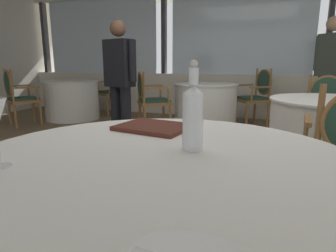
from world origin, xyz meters
name	(u,v)px	position (x,y,z in m)	size (l,w,h in m)	color
ground_plane	(195,184)	(0.00, 0.00, 0.00)	(12.54, 12.54, 0.00)	#756047
window_wall_far	(238,62)	(0.00, 3.40, 1.08)	(9.64, 0.14, 2.68)	silver
foreground_table	(162,252)	(0.21, -1.43, 0.37)	(1.37, 1.37, 0.73)	white
water_bottle	(193,115)	(0.29, -1.32, 0.86)	(0.08, 0.08, 0.32)	white
menu_book	(154,127)	(0.03, -1.05, 0.74)	(0.33, 0.26, 0.02)	#512319
background_table_0	(205,106)	(-0.38, 2.25, 0.37)	(1.03, 1.03, 0.73)	white
dining_chair_0_0	(149,96)	(-1.15, 1.72, 0.55)	(0.64, 0.66, 0.93)	olive
dining_chair_0_1	(257,93)	(0.40, 2.79, 0.56)	(0.64, 0.66, 0.97)	olive
background_table_1	(332,139)	(1.14, 0.56, 0.37)	(1.14, 1.14, 0.73)	white
dining_chair_1_1	(326,106)	(1.25, 1.55, 0.54)	(0.57, 0.51, 0.92)	olive
background_table_3	(72,100)	(-2.97, 2.22, 0.37)	(1.03, 1.03, 0.73)	white
dining_chair_3_0	(114,89)	(-2.50, 3.03, 0.53)	(0.65, 0.63, 0.90)	olive
dining_chair_3_1	(17,93)	(-3.44, 1.40, 0.55)	(0.65, 0.63, 0.96)	olive
diner_person_0	(120,77)	(-1.21, 0.90, 0.88)	(0.51, 0.29, 1.56)	black
diner_person_1	(329,67)	(1.45, 2.75, 1.00)	(0.40, 0.40, 1.75)	#424C42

